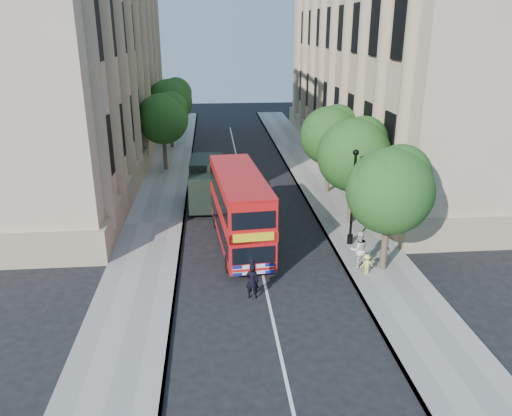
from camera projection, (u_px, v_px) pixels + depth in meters
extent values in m
plane|color=black|center=(270.00, 309.00, 20.77)|extent=(120.00, 120.00, 0.00)
cube|color=gray|center=(344.00, 217.00, 30.60)|extent=(3.50, 80.00, 0.12)
cube|color=gray|center=(155.00, 224.00, 29.62)|extent=(3.50, 80.00, 0.12)
cube|color=tan|center=(402.00, 53.00, 41.33)|extent=(12.00, 38.00, 18.00)
cube|color=tan|center=(60.00, 55.00, 38.98)|extent=(12.00, 38.00, 18.00)
cylinder|color=#473828|center=(385.00, 243.00, 23.58)|extent=(0.32, 0.32, 2.86)
sphere|color=#28531B|center=(390.00, 191.00, 22.69)|extent=(4.00, 4.00, 4.00)
sphere|color=#28531B|center=(401.00, 175.00, 22.90)|extent=(2.80, 2.80, 2.80)
sphere|color=#28531B|center=(382.00, 182.00, 22.19)|extent=(2.60, 2.60, 2.60)
cylinder|color=#473828|center=(351.00, 201.00, 29.18)|extent=(0.32, 0.32, 2.99)
sphere|color=#28531B|center=(354.00, 155.00, 28.25)|extent=(4.20, 4.20, 4.20)
sphere|color=#28531B|center=(363.00, 142.00, 28.44)|extent=(2.94, 2.94, 2.94)
sphere|color=#28531B|center=(347.00, 147.00, 27.74)|extent=(2.73, 2.73, 2.73)
cylinder|color=#473828|center=(328.00, 173.00, 34.81)|extent=(0.32, 0.32, 2.90)
sphere|color=#28531B|center=(330.00, 136.00, 33.90)|extent=(4.00, 4.00, 4.00)
sphere|color=#28531B|center=(337.00, 125.00, 34.10)|extent=(2.80, 2.80, 2.80)
sphere|color=#28531B|center=(324.00, 129.00, 33.40)|extent=(2.60, 2.60, 2.60)
cylinder|color=#473828|center=(165.00, 153.00, 40.33)|extent=(0.32, 0.32, 2.99)
sphere|color=#28531B|center=(163.00, 119.00, 39.40)|extent=(4.00, 4.00, 4.00)
sphere|color=#28531B|center=(170.00, 109.00, 39.60)|extent=(2.80, 2.80, 2.80)
sphere|color=#28531B|center=(156.00, 113.00, 38.90)|extent=(2.60, 2.60, 2.60)
cylinder|color=#473828|center=(172.00, 132.00, 47.79)|extent=(0.32, 0.32, 3.17)
sphere|color=#28531B|center=(170.00, 102.00, 46.81)|extent=(4.20, 4.20, 4.20)
sphere|color=#28531B|center=(176.00, 93.00, 46.99)|extent=(2.94, 2.94, 2.94)
sphere|color=#28531B|center=(164.00, 96.00, 46.29)|extent=(2.73, 2.73, 2.73)
cylinder|color=black|center=(350.00, 239.00, 26.68)|extent=(0.30, 0.30, 0.50)
cylinder|color=black|center=(353.00, 199.00, 25.92)|extent=(0.14, 0.14, 5.00)
sphere|color=black|center=(356.00, 152.00, 25.06)|extent=(0.32, 0.32, 0.32)
cube|color=#BB0C0D|center=(240.00, 208.00, 26.10)|extent=(2.95, 8.59, 3.51)
cube|color=black|center=(240.00, 221.00, 26.37)|extent=(2.97, 8.07, 0.80)
cube|color=black|center=(239.00, 191.00, 25.79)|extent=(2.97, 8.07, 0.80)
cube|color=yellow|center=(254.00, 237.00, 22.17)|extent=(1.86, 0.24, 0.40)
cylinder|color=black|center=(228.00, 263.00, 23.77)|extent=(0.33, 0.91, 0.89)
cylinder|color=black|center=(270.00, 260.00, 24.11)|extent=(0.33, 0.91, 0.89)
cylinder|color=black|center=(216.00, 220.00, 29.10)|extent=(0.33, 0.91, 0.89)
cylinder|color=black|center=(250.00, 218.00, 29.44)|extent=(0.33, 0.91, 0.89)
cube|color=black|center=(207.00, 193.00, 30.74)|extent=(2.18, 1.97, 2.25)
cube|color=black|center=(206.00, 193.00, 29.80)|extent=(1.93, 0.14, 0.75)
cube|color=black|center=(207.00, 178.00, 32.88)|extent=(2.21, 3.47, 2.68)
cube|color=black|center=(208.00, 200.00, 32.71)|extent=(2.04, 5.18, 0.27)
cylinder|color=black|center=(192.00, 209.00, 30.93)|extent=(0.25, 0.86, 0.86)
cylinder|color=black|center=(223.00, 208.00, 31.05)|extent=(0.25, 0.86, 0.86)
cylinder|color=black|center=(194.00, 191.00, 34.24)|extent=(0.25, 0.86, 0.86)
cylinder|color=black|center=(222.00, 191.00, 34.37)|extent=(0.25, 0.86, 0.86)
imported|color=black|center=(252.00, 281.00, 21.38)|extent=(0.63, 0.46, 1.59)
imported|color=silver|center=(359.00, 249.00, 23.79)|extent=(1.01, 0.84, 1.89)
imported|color=orange|center=(385.00, 253.00, 24.25)|extent=(0.75, 0.61, 1.19)
imported|color=#FAF755|center=(367.00, 264.00, 23.34)|extent=(0.69, 0.47, 0.98)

